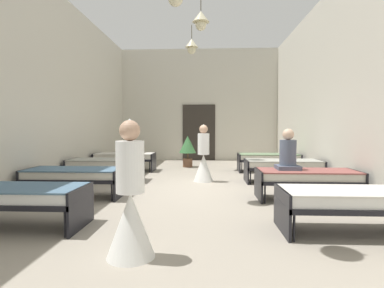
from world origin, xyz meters
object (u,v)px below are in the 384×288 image
Objects in this scene: bed_left_row_1 at (75,175)px; nurse_mid_aisle at (131,208)px; bed_left_row_2 at (106,164)px; nurse_near_aisle at (203,161)px; potted_plant at (188,147)px; patient_seated_primary at (288,154)px; bed_right_row_3 at (268,158)px; bed_right_row_2 at (283,165)px; bed_left_row_0 at (16,196)px; bed_right_row_0 at (354,200)px; bed_right_row_1 at (307,177)px; bed_left_row_3 at (125,157)px.

nurse_mid_aisle is (1.85, -2.80, 0.09)m from bed_left_row_1.
nurse_mid_aisle is at bearing -68.53° from bed_left_row_2.
nurse_near_aisle is 3.01m from potted_plant.
patient_seated_primary is (4.24, 0.09, 0.43)m from bed_left_row_1.
bed_right_row_3 is at bearing -22.45° from potted_plant.
nurse_near_aisle reaches higher than bed_right_row_3.
bed_right_row_3 is (0.00, 1.90, 0.00)m from bed_right_row_2.
bed_right_row_0 is (4.59, 0.00, 0.00)m from bed_left_row_0.
bed_right_row_0 is 4.97m from bed_left_row_1.
patient_seated_primary is at bearing 25.10° from bed_left_row_0.
potted_plant is (-2.63, 4.89, 0.28)m from bed_right_row_1.
bed_left_row_1 is 4.27m from patient_seated_primary.
potted_plant is (1.96, 2.99, 0.28)m from bed_left_row_2.
bed_left_row_1 and bed_right_row_2 have the same top height.
nurse_mid_aisle is (1.85, -6.60, 0.09)m from bed_left_row_3.
potted_plant reaches higher than bed_left_row_0.
bed_right_row_2 is at bearing 90.00° from bed_right_row_0.
bed_left_row_0 is 1.28× the size of nurse_mid_aisle.
bed_right_row_1 is at bearing -90.00° from bed_right_row_3.
bed_right_row_1 is 1.00× the size of bed_left_row_3.
bed_right_row_2 is (4.59, 0.00, 0.00)m from bed_left_row_2.
nurse_mid_aisle is (-2.75, -0.90, 0.09)m from bed_right_row_0.
bed_left_row_1 is at bearing -90.00° from bed_left_row_3.
bed_left_row_3 is at bearing 180.00° from bed_right_row_3.
bed_right_row_1 is 1.00× the size of bed_left_row_2.
bed_left_row_2 is 1.90m from bed_left_row_3.
bed_right_row_0 and bed_right_row_3 have the same top height.
bed_left_row_1 is 1.00× the size of bed_right_row_2.
nurse_mid_aisle is at bearing -26.00° from bed_left_row_0.
nurse_mid_aisle reaches higher than potted_plant.
bed_right_row_2 is 1.00× the size of bed_left_row_3.
bed_right_row_2 is at bearing 39.59° from bed_left_row_0.
bed_left_row_1 is 1.90m from bed_left_row_2.
bed_left_row_0 is 4.97m from bed_right_row_1.
bed_right_row_2 is (0.00, 1.90, 0.00)m from bed_right_row_1.
bed_right_row_2 is 1.28× the size of nurse_near_aisle.
nurse_near_aisle is (2.57, 0.05, 0.09)m from bed_left_row_2.
patient_seated_primary reaches higher than bed_right_row_0.
bed_left_row_3 is at bearing 90.00° from bed_left_row_2.
patient_seated_primary is at bearing -23.11° from bed_left_row_2.
bed_left_row_2 is 3.59m from potted_plant.
bed_left_row_0 is 5.70m from bed_left_row_3.
patient_seated_primary reaches higher than bed_right_row_3.
bed_left_row_3 is 1.71× the size of potted_plant.
bed_left_row_0 is 7.32m from bed_right_row_3.
bed_left_row_0 is at bearing 100.21° from nurse_mid_aisle.
nurse_mid_aisle is at bearing -74.35° from bed_left_row_3.
bed_left_row_2 is (0.00, 3.80, 0.00)m from bed_left_row_0.
patient_seated_primary is at bearing -95.39° from bed_right_row_3.
nurse_near_aisle is at bearing 56.30° from bed_left_row_0.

